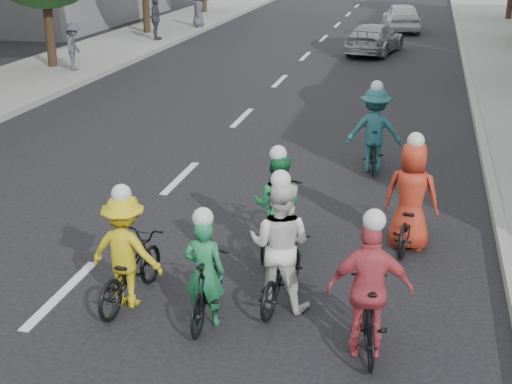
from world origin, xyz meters
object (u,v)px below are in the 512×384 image
(cyclist_4, at_px, (410,207))
(cyclist_1, at_px, (374,136))
(cyclist_3, at_px, (370,301))
(follow_car_trail, at_px, (401,17))
(cyclist_5, at_px, (127,260))
(cyclist_6, at_px, (206,282))
(cyclist_0, at_px, (280,256))
(spectator_1, at_px, (156,19))
(cyclist_2, at_px, (278,212))
(spectator_0, at_px, (74,47))
(spectator_2, at_px, (198,9))
(follow_car_lead, at_px, (374,39))

(cyclist_4, bearing_deg, cyclist_1, -68.64)
(cyclist_3, distance_m, follow_car_trail, 28.79)
(cyclist_1, xyz_separation_m, cyclist_3, (0.49, -6.83, -0.07))
(cyclist_5, xyz_separation_m, cyclist_6, (1.15, -0.22, -0.07))
(cyclist_0, bearing_deg, cyclist_1, -90.46)
(follow_car_trail, distance_m, spectator_1, 12.11)
(cyclist_2, height_order, cyclist_4, cyclist_4)
(cyclist_3, relative_size, follow_car_trail, 0.46)
(cyclist_0, bearing_deg, cyclist_2, -70.62)
(cyclist_2, distance_m, spectator_0, 15.80)
(follow_car_trail, bearing_deg, cyclist_1, 82.16)
(cyclist_4, relative_size, cyclist_6, 1.19)
(follow_car_trail, bearing_deg, cyclist_2, 79.58)
(spectator_2, bearing_deg, follow_car_trail, -88.71)
(cyclist_1, distance_m, follow_car_trail, 21.94)
(cyclist_1, bearing_deg, cyclist_5, 62.29)
(cyclist_0, bearing_deg, cyclist_4, -118.29)
(cyclist_2, bearing_deg, cyclist_4, -155.82)
(cyclist_6, distance_m, follow_car_lead, 21.49)
(cyclist_4, height_order, follow_car_lead, cyclist_4)
(cyclist_3, bearing_deg, spectator_0, -61.60)
(cyclist_2, xyz_separation_m, cyclist_5, (-1.62, -2.00, -0.04))
(cyclist_6, bearing_deg, follow_car_trail, -93.94)
(cyclist_5, bearing_deg, spectator_1, -64.69)
(cyclist_6, distance_m, spectator_0, 17.35)
(cyclist_2, height_order, spectator_1, spectator_1)
(cyclist_1, xyz_separation_m, cyclist_5, (-2.72, -6.37, -0.13))
(cyclist_4, height_order, spectator_1, spectator_1)
(spectator_1, bearing_deg, spectator_0, 167.49)
(cyclist_0, distance_m, spectator_0, 17.27)
(cyclist_3, xyz_separation_m, follow_car_lead, (-1.65, 21.73, -0.09))
(cyclist_0, relative_size, cyclist_1, 1.00)
(follow_car_trail, xyz_separation_m, spectator_2, (-9.77, -1.90, 0.33))
(cyclist_0, distance_m, follow_car_trail, 27.88)
(cyclist_4, bearing_deg, spectator_1, -50.79)
(follow_car_trail, distance_m, spectator_2, 9.96)
(cyclist_3, xyz_separation_m, cyclist_6, (-2.06, 0.25, -0.13))
(cyclist_3, relative_size, spectator_0, 1.15)
(follow_car_lead, bearing_deg, cyclist_1, 104.95)
(cyclist_1, distance_m, spectator_1, 18.75)
(cyclist_1, height_order, cyclist_5, cyclist_1)
(follow_car_lead, xyz_separation_m, spectator_2, (-9.03, 5.14, 0.43))
(spectator_1, bearing_deg, cyclist_6, -168.80)
(cyclist_4, height_order, spectator_0, cyclist_4)
(spectator_0, bearing_deg, cyclist_3, -156.33)
(cyclist_0, height_order, cyclist_1, cyclist_0)
(cyclist_0, distance_m, cyclist_1, 5.99)
(cyclist_6, xyz_separation_m, follow_car_lead, (0.41, 21.48, 0.04))
(follow_car_lead, relative_size, follow_car_trail, 1.01)
(cyclist_1, height_order, cyclist_2, cyclist_1)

